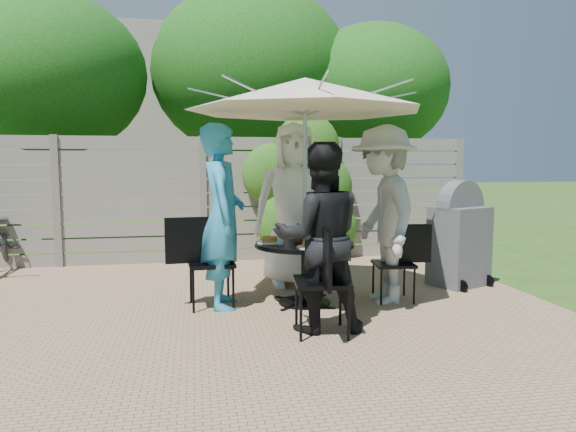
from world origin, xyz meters
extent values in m
plane|color=#2F4D18|center=(0.00, 0.00, 0.00)|extent=(60.00, 60.00, 0.00)
cube|color=#A27C5E|center=(0.00, 0.50, 0.01)|extent=(7.00, 6.00, 0.02)
cube|color=gray|center=(0.00, 3.00, 0.93)|extent=(8.00, 0.10, 1.85)
ellipsoid|color=#215212|center=(1.40, 2.85, 0.90)|extent=(1.20, 0.70, 1.80)
cube|color=#A7998B|center=(0.00, 12.00, 2.50)|extent=(10.00, 6.00, 5.00)
ellipsoid|color=#164A11|center=(-2.50, 5.00, 2.97)|extent=(3.20, 3.20, 2.72)
ellipsoid|color=#164A11|center=(1.00, 5.50, 3.18)|extent=(3.80, 3.80, 3.23)
ellipsoid|color=#164A11|center=(3.20, 4.80, 2.83)|extent=(2.80, 2.80, 2.38)
cylinder|color=black|center=(0.98, 0.55, 0.64)|extent=(1.06, 1.06, 0.03)
cylinder|color=black|center=(0.98, 0.55, 0.32)|extent=(0.07, 0.07, 0.64)
cylinder|color=black|center=(0.98, 0.55, 0.02)|extent=(0.54, 0.54, 0.04)
cylinder|color=silver|center=(0.98, 0.55, 1.09)|extent=(0.04, 0.04, 2.19)
cone|color=beige|center=(0.98, 0.55, 2.14)|extent=(2.51, 2.51, 0.33)
cube|color=black|center=(1.03, 1.50, 0.48)|extent=(0.49, 0.49, 0.04)
cube|color=black|center=(1.02, 1.73, 0.73)|extent=(0.06, 0.47, 0.48)
imported|color=white|center=(1.03, 1.38, 0.97)|extent=(0.98, 0.67, 1.94)
cube|color=black|center=(0.03, 0.60, 0.46)|extent=(0.48, 0.48, 0.04)
cube|color=black|center=(-0.19, 0.59, 0.70)|extent=(0.45, 0.06, 0.46)
imported|color=#2B90BD|center=(0.15, 0.60, 0.93)|extent=(0.48, 0.70, 1.86)
cube|color=black|center=(0.92, -0.40, 0.47)|extent=(0.50, 0.50, 0.04)
cube|color=black|center=(0.90, -0.62, 0.71)|extent=(0.08, 0.46, 0.47)
imported|color=black|center=(0.93, -0.28, 0.82)|extent=(0.83, 0.67, 1.65)
cube|color=black|center=(1.93, 0.50, 0.41)|extent=(0.44, 0.44, 0.03)
cube|color=black|center=(2.12, 0.48, 0.62)|extent=(0.40, 0.07, 0.41)
imported|color=#B9B8B4|center=(1.81, 0.50, 0.93)|extent=(0.76, 1.23, 1.85)
cylinder|color=white|center=(1.00, 0.91, 0.66)|extent=(0.26, 0.26, 0.01)
cylinder|color=#985F2C|center=(1.00, 0.91, 0.70)|extent=(0.15, 0.15, 0.05)
cylinder|color=white|center=(0.62, 0.57, 0.66)|extent=(0.26, 0.26, 0.01)
cylinder|color=#985F2C|center=(0.62, 0.57, 0.70)|extent=(0.15, 0.15, 0.05)
cylinder|color=white|center=(0.96, 0.19, 0.66)|extent=(0.26, 0.26, 0.01)
cylinder|color=#985F2C|center=(0.96, 0.19, 0.70)|extent=(0.15, 0.15, 0.05)
cylinder|color=white|center=(1.34, 0.53, 0.66)|extent=(0.26, 0.26, 0.01)
cylinder|color=#985F2C|center=(1.34, 0.53, 0.70)|extent=(0.15, 0.15, 0.05)
cylinder|color=silver|center=(0.89, 0.82, 0.73)|extent=(0.07, 0.07, 0.14)
cylinder|color=silver|center=(0.71, 0.46, 0.73)|extent=(0.07, 0.07, 0.14)
cylinder|color=silver|center=(1.07, 0.29, 0.73)|extent=(0.07, 0.07, 0.14)
cylinder|color=#59280C|center=(0.92, 0.60, 0.74)|extent=(0.09, 0.09, 0.16)
cylinder|color=#C6B293|center=(1.09, 0.76, 0.72)|extent=(0.08, 0.08, 0.12)
cube|color=#57575C|center=(2.95, 1.01, 0.48)|extent=(0.76, 0.68, 0.95)
cylinder|color=#57575C|center=(2.95, 1.01, 0.95)|extent=(0.65, 0.42, 0.63)
camera|label=1|loc=(-0.12, -4.53, 1.47)|focal=32.00mm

